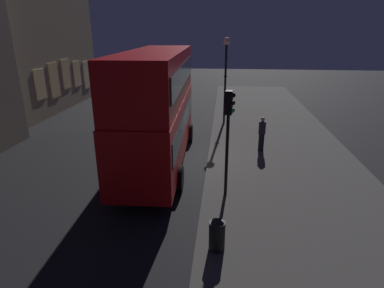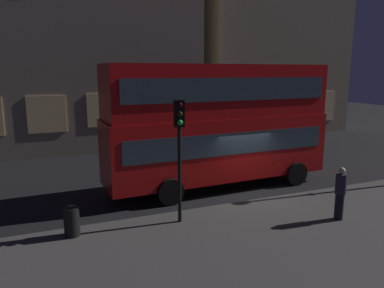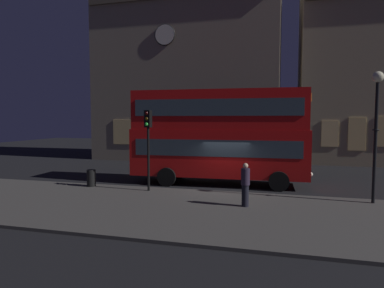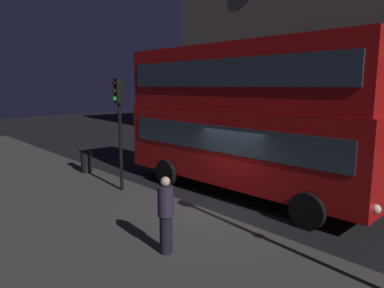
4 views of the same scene
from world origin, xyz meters
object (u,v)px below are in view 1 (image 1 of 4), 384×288
Objects in this scene: pedestrian at (262,133)px; litter_bin at (217,236)px; double_decker_bus at (157,104)px; street_lamp at (226,64)px; traffic_light_near_kerb at (229,122)px.

pedestrian is 2.02× the size of litter_bin.
pedestrian is at bearing -13.96° from litter_bin.
street_lamp is (7.32, -3.06, 1.11)m from double_decker_bus.
traffic_light_near_kerb is 4.20m from litter_bin.
double_decker_bus is at bearing 157.29° from street_lamp.
double_decker_bus is 1.79× the size of street_lamp.
litter_bin is (-13.69, 0.11, -3.52)m from street_lamp.
pedestrian is at bearing -159.28° from street_lamp.
litter_bin is (-3.39, 0.26, -2.46)m from traffic_light_near_kerb.
traffic_light_near_kerb is 4.53× the size of litter_bin.
pedestrian reaches higher than litter_bin.
traffic_light_near_kerb is at bearing -4.38° from litter_bin.
traffic_light_near_kerb is 0.72× the size of street_lamp.
double_decker_bus reaches higher than pedestrian.
double_decker_bus is 7.42m from litter_bin.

